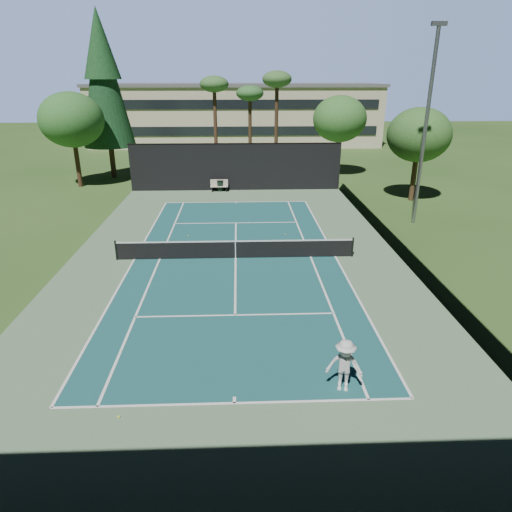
{
  "coord_description": "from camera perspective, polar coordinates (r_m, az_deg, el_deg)",
  "views": [
    {
      "loc": [
        0.22,
        -23.11,
        9.25
      ],
      "look_at": [
        1.0,
        -3.0,
        1.3
      ],
      "focal_mm": 32.0,
      "sensor_mm": 36.0,
      "label": 1
    }
  ],
  "objects": [
    {
      "name": "campus_building",
      "position": [
        69.27,
        -2.51,
        17.36
      ],
      "size": [
        40.5,
        12.5,
        8.3
      ],
      "color": "beige",
      "rests_on": "ground"
    },
    {
      "name": "fence",
      "position": [
        24.28,
        -2.65,
        4.18
      ],
      "size": [
        18.04,
        32.05,
        4.03
      ],
      "color": "black",
      "rests_on": "ground"
    },
    {
      "name": "pine_tree",
      "position": [
        46.73,
        -18.64,
        20.89
      ],
      "size": [
        4.8,
        4.8,
        15.0
      ],
      "color": "#412D1C",
      "rests_on": "ground"
    },
    {
      "name": "palm_c",
      "position": [
        46.27,
        2.64,
        20.73
      ],
      "size": [
        2.8,
        2.8,
        9.77
      ],
      "color": "#412C1B",
      "rests_on": "ground"
    },
    {
      "name": "palm_b",
      "position": [
        49.16,
        -0.77,
        19.35
      ],
      "size": [
        2.8,
        2.8,
        8.42
      ],
      "color": "#432D1D",
      "rests_on": "ground"
    },
    {
      "name": "court_surface",
      "position": [
        24.89,
        -2.57,
        -0.26
      ],
      "size": [
        10.97,
        23.77,
        0.01
      ],
      "primitive_type": "cube",
      "color": "#195152",
      "rests_on": "ground"
    },
    {
      "name": "apron_slab",
      "position": [
        24.89,
        -2.57,
        -0.27
      ],
      "size": [
        18.0,
        32.0,
        0.01
      ],
      "primitive_type": "cube",
      "color": "#5A7C57",
      "rests_on": "ground"
    },
    {
      "name": "palm_a",
      "position": [
        47.17,
        -5.24,
        20.18
      ],
      "size": [
        2.8,
        2.8,
        9.32
      ],
      "color": "#492F1F",
      "rests_on": "ground"
    },
    {
      "name": "trash_bin",
      "position": [
        39.85,
        -4.5,
        8.77
      ],
      "size": [
        0.56,
        0.56,
        0.95
      ],
      "color": "black",
      "rests_on": "ground"
    },
    {
      "name": "light_pole",
      "position": [
        31.52,
        20.48,
        15.19
      ],
      "size": [
        0.9,
        0.25,
        12.22
      ],
      "color": "gray",
      "rests_on": "ground"
    },
    {
      "name": "ground",
      "position": [
        24.89,
        -2.57,
        -0.28
      ],
      "size": [
        160.0,
        160.0,
        0.0
      ],
      "primitive_type": "plane",
      "color": "#2E511E",
      "rests_on": "ground"
    },
    {
      "name": "decid_tree_c",
      "position": [
        43.64,
        -22.07,
        15.48
      ],
      "size": [
        5.44,
        5.44,
        8.09
      ],
      "color": "#472F1E",
      "rests_on": "ground"
    },
    {
      "name": "player",
      "position": [
        14.79,
        11.0,
        -13.31
      ],
      "size": [
        1.28,
        0.92,
        1.78
      ],
      "primitive_type": "imported",
      "rotation": [
        0.0,
        0.0,
        -0.24
      ],
      "color": "silver",
      "rests_on": "ground"
    },
    {
      "name": "tennis_ball_c",
      "position": [
        28.64,
        3.7,
        2.75
      ],
      "size": [
        0.07,
        0.07,
        0.07
      ],
      "primitive_type": "sphere",
      "color": "#BFD12F",
      "rests_on": "ground"
    },
    {
      "name": "tennis_net",
      "position": [
        24.69,
        -2.59,
        0.92
      ],
      "size": [
        12.9,
        0.1,
        1.1
      ],
      "color": "black",
      "rests_on": "ground"
    },
    {
      "name": "decid_tree_a",
      "position": [
        46.31,
        10.41,
        16.48
      ],
      "size": [
        5.12,
        5.12,
        7.62
      ],
      "color": "#46341E",
      "rests_on": "ground"
    },
    {
      "name": "tennis_ball_b",
      "position": [
        26.76,
        -4.31,
        1.34
      ],
      "size": [
        0.06,
        0.06,
        0.06
      ],
      "primitive_type": "sphere",
      "color": "#BDCB2E",
      "rests_on": "ground"
    },
    {
      "name": "decid_tree_b",
      "position": [
        37.94,
        19.7,
        14.04
      ],
      "size": [
        4.8,
        4.8,
        7.14
      ],
      "color": "#4E3721",
      "rests_on": "ground"
    },
    {
      "name": "court_lines",
      "position": [
        24.88,
        -2.57,
        -0.24
      ],
      "size": [
        11.07,
        23.87,
        0.01
      ],
      "color": "white",
      "rests_on": "ground"
    },
    {
      "name": "park_bench",
      "position": [
        39.72,
        -4.62,
        8.83
      ],
      "size": [
        1.5,
        0.45,
        1.02
      ],
      "color": "beige",
      "rests_on": "ground"
    },
    {
      "name": "tennis_ball_a",
      "position": [
        14.59,
        -16.77,
        -18.69
      ],
      "size": [
        0.08,
        0.08,
        0.08
      ],
      "primitive_type": "sphere",
      "color": "#E5EF36",
      "rests_on": "ground"
    },
    {
      "name": "tennis_ball_d",
      "position": [
        28.64,
        -8.5,
        2.54
      ],
      "size": [
        0.07,
        0.07,
        0.07
      ],
      "primitive_type": "sphere",
      "color": "#D2F036",
      "rests_on": "ground"
    }
  ]
}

